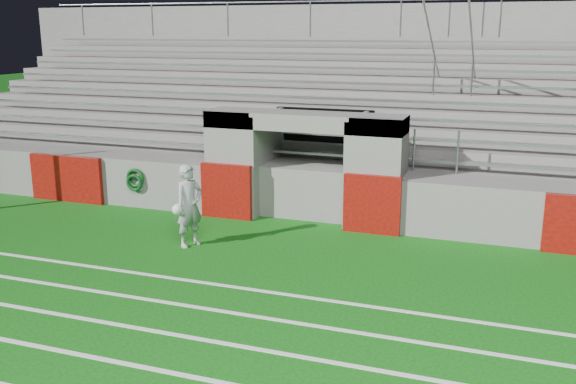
% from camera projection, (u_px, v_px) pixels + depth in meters
% --- Properties ---
extents(ground, '(90.00, 90.00, 0.00)m').
position_uv_depth(ground, '(247.00, 267.00, 12.49)').
color(ground, '#0E540E').
rests_on(ground, ground).
extents(stadium_structure, '(26.00, 8.48, 5.42)m').
position_uv_depth(stadium_structure, '(350.00, 132.00, 19.40)').
color(stadium_structure, slate).
rests_on(stadium_structure, ground).
extents(goalkeeper_with_ball, '(0.66, 0.78, 1.77)m').
position_uv_depth(goalkeeper_with_ball, '(189.00, 206.00, 13.53)').
color(goalkeeper_with_ball, '#A4A8AE').
rests_on(goalkeeper_with_ball, ground).
extents(hose_coil, '(0.51, 0.14, 0.60)m').
position_uv_depth(hose_coil, '(135.00, 180.00, 16.40)').
color(hose_coil, '#0D4413').
rests_on(hose_coil, ground).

